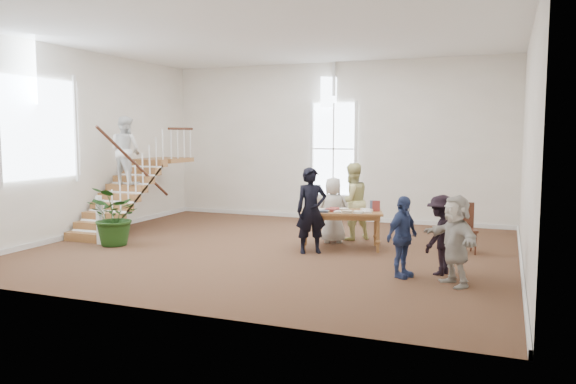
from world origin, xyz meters
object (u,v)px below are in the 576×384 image
at_px(woman_cluster_a, 402,237).
at_px(floor_plant, 116,216).
at_px(police_officer, 311,211).
at_px(elderly_woman, 333,210).
at_px(woman_cluster_b, 441,235).
at_px(person_yellow, 352,201).
at_px(library_table, 341,215).
at_px(woman_cluster_c, 455,240).
at_px(side_chair, 464,225).

bearing_deg(woman_cluster_a, floor_plant, 109.73).
distance_m(police_officer, elderly_woman, 1.26).
height_order(woman_cluster_a, woman_cluster_b, woman_cluster_a).
height_order(person_yellow, woman_cluster_b, person_yellow).
relative_size(police_officer, woman_cluster_a, 1.26).
distance_m(library_table, floor_plant, 4.98).
height_order(woman_cluster_c, floor_plant, woman_cluster_c).
bearing_deg(person_yellow, floor_plant, -18.22).
bearing_deg(person_yellow, woman_cluster_c, 81.46).
relative_size(library_table, police_officer, 1.08).
bearing_deg(police_officer, woman_cluster_a, -65.29).
bearing_deg(library_table, woman_cluster_c, -56.86).
relative_size(woman_cluster_a, side_chair, 1.36).
bearing_deg(floor_plant, woman_cluster_c, -5.04).
height_order(elderly_woman, woman_cluster_b, elderly_woman).
relative_size(police_officer, side_chair, 1.72).
bearing_deg(library_table, side_chair, -3.63).
height_order(library_table, person_yellow, person_yellow).
relative_size(woman_cluster_b, side_chair, 1.36).
bearing_deg(floor_plant, elderly_woman, 25.69).
relative_size(elderly_woman, person_yellow, 0.83).
bearing_deg(library_table, woman_cluster_b, -50.42).
height_order(woman_cluster_a, woman_cluster_c, woman_cluster_c).
xyz_separation_m(police_officer, side_chair, (2.96, 1.23, -0.31)).
bearing_deg(elderly_woman, side_chair, 159.44).
height_order(library_table, woman_cluster_c, woman_cluster_c).
distance_m(library_table, side_chair, 2.58).
bearing_deg(woman_cluster_a, police_officer, 82.02).
height_order(police_officer, woman_cluster_b, police_officer).
xyz_separation_m(elderly_woman, floor_plant, (-4.39, -2.11, -0.09)).
xyz_separation_m(library_table, floor_plant, (-4.75, -1.51, -0.08)).
xyz_separation_m(woman_cluster_b, woman_cluster_c, (0.30, -0.65, 0.04)).
xyz_separation_m(elderly_woman, person_yellow, (0.30, 0.50, 0.15)).
bearing_deg(elderly_woman, woman_cluster_a, 108.02).
distance_m(person_yellow, woman_cluster_a, 3.51).
height_order(elderly_woman, woman_cluster_a, elderly_woman).
bearing_deg(woman_cluster_c, woman_cluster_a, -140.24).
bearing_deg(police_officer, person_yellow, 43.52).
bearing_deg(elderly_woman, woman_cluster_c, 116.36).
bearing_deg(woman_cluster_a, library_table, 64.12).
distance_m(police_officer, woman_cluster_b, 2.86).
xyz_separation_m(person_yellow, floor_plant, (-4.69, -2.61, -0.24)).
distance_m(woman_cluster_a, woman_cluster_c, 0.92).
distance_m(woman_cluster_a, side_chair, 2.68).
height_order(library_table, elderly_woman, elderly_woman).
height_order(library_table, woman_cluster_a, woman_cluster_a).
xyz_separation_m(woman_cluster_a, woman_cluster_b, (0.60, 0.45, -0.00)).
relative_size(library_table, elderly_woman, 1.29).
height_order(library_table, side_chair, side_chair).
relative_size(woman_cluster_b, floor_plant, 1.07).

